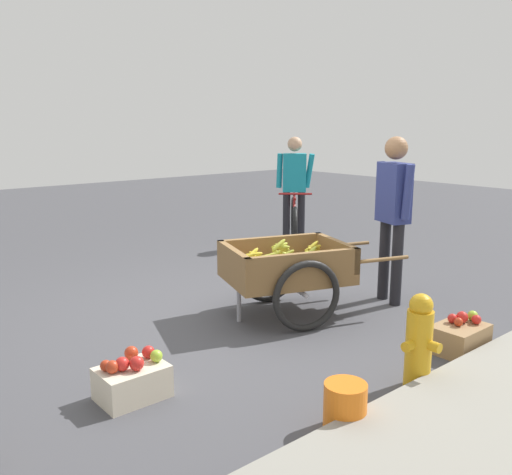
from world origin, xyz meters
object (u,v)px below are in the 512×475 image
(cyclist_person, at_px, (294,181))
(mixed_fruit_crate, at_px, (460,337))
(fire_hydrant, at_px, (419,341))
(bicycle, at_px, (294,222))
(apple_crate, at_px, (132,379))
(fruit_cart, at_px, (287,270))
(vendor_person, at_px, (393,204))
(plastic_bucket, at_px, (345,407))

(cyclist_person, xyz_separation_m, mixed_fruit_crate, (1.78, 3.75, -0.83))
(mixed_fruit_crate, bearing_deg, fire_hydrant, 9.43)
(bicycle, height_order, mixed_fruit_crate, bicycle)
(bicycle, height_order, cyclist_person, cyclist_person)
(apple_crate, bearing_deg, fruit_cart, -164.65)
(bicycle, relative_size, fire_hydrant, 1.88)
(vendor_person, xyz_separation_m, bicycle, (-1.08, -2.51, -0.65))
(vendor_person, xyz_separation_m, plastic_bucket, (2.18, 1.30, -0.86))
(cyclist_person, height_order, apple_crate, cyclist_person)
(vendor_person, height_order, fire_hydrant, vendor_person)
(bicycle, xyz_separation_m, plastic_bucket, (3.26, 3.81, -0.21))
(plastic_bucket, bearing_deg, mixed_fruit_crate, -173.97)
(vendor_person, distance_m, apple_crate, 3.09)
(fruit_cart, xyz_separation_m, vendor_person, (-1.09, 0.37, 0.56))
(cyclist_person, bearing_deg, plastic_bucket, 49.42)
(bicycle, distance_m, fire_hydrant, 4.50)
(bicycle, relative_size, mixed_fruit_crate, 2.87)
(cyclist_person, height_order, mixed_fruit_crate, cyclist_person)
(vendor_person, bearing_deg, bicycle, -113.20)
(fruit_cart, distance_m, plastic_bucket, 2.02)
(fruit_cart, xyz_separation_m, cyclist_person, (-2.26, -2.25, 0.51))
(mixed_fruit_crate, bearing_deg, vendor_person, -118.12)
(cyclist_person, relative_size, plastic_bucket, 5.49)
(bicycle, xyz_separation_m, mixed_fruit_crate, (1.68, 3.64, -0.23))
(vendor_person, xyz_separation_m, mixed_fruit_crate, (0.61, 1.13, -0.88))
(bicycle, height_order, apple_crate, bicycle)
(fruit_cart, relative_size, bicycle, 1.43)
(fruit_cart, distance_m, cyclist_person, 3.23)
(bicycle, relative_size, apple_crate, 2.87)
(plastic_bucket, bearing_deg, fire_hydrant, -177.35)
(bicycle, bearing_deg, fire_hydrant, 56.88)
(fruit_cart, xyz_separation_m, mixed_fruit_crate, (-0.48, 1.51, -0.32))
(fruit_cart, height_order, plastic_bucket, fruit_cart)
(cyclist_person, bearing_deg, vendor_person, 65.79)
(fruit_cart, distance_m, apple_crate, 1.97)
(cyclist_person, height_order, fire_hydrant, cyclist_person)
(fruit_cart, xyz_separation_m, apple_crate, (1.88, 0.52, -0.31))
(fire_hydrant, xyz_separation_m, apple_crate, (1.58, -1.12, -0.20))
(bicycle, bearing_deg, mixed_fruit_crate, 65.23)
(fruit_cart, bearing_deg, plastic_bucket, 56.82)
(bicycle, distance_m, plastic_bucket, 5.01)
(plastic_bucket, bearing_deg, cyclist_person, -130.58)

